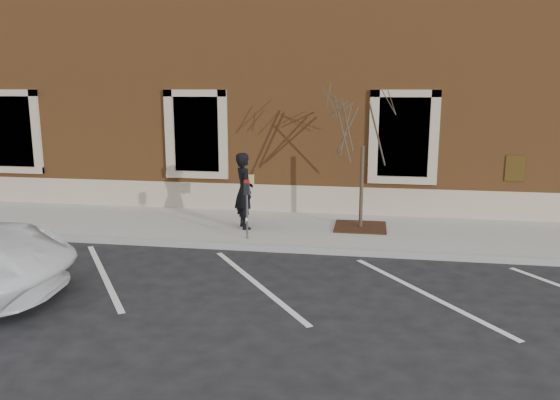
# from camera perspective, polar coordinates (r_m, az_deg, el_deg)

# --- Properties ---
(ground) EXTENTS (120.00, 120.00, 0.00)m
(ground) POSITION_cam_1_polar(r_m,az_deg,el_deg) (12.82, -0.45, -5.35)
(ground) COLOR #28282B
(ground) RESTS_ON ground
(sidewalk_near) EXTENTS (40.00, 3.50, 0.15)m
(sidewalk_near) POSITION_cam_1_polar(r_m,az_deg,el_deg) (14.46, 0.76, -3.08)
(sidewalk_near) COLOR #B6B5AB
(sidewalk_near) RESTS_ON ground
(curb_near) EXTENTS (40.00, 0.12, 0.15)m
(curb_near) POSITION_cam_1_polar(r_m,az_deg,el_deg) (12.75, -0.49, -5.10)
(curb_near) COLOR #9E9E99
(curb_near) RESTS_ON ground
(parking_stripes) EXTENTS (28.00, 4.40, 0.01)m
(parking_stripes) POSITION_cam_1_polar(r_m,az_deg,el_deg) (10.77, -2.51, -8.70)
(parking_stripes) COLOR silver
(parking_stripes) RESTS_ON ground
(building_civic) EXTENTS (40.00, 8.62, 8.00)m
(building_civic) POSITION_cam_1_polar(r_m,az_deg,el_deg) (19.93, 3.50, 12.31)
(building_civic) COLOR brown
(building_civic) RESTS_ON ground
(man) EXTENTS (0.76, 0.86, 1.98)m
(man) POSITION_cam_1_polar(r_m,az_deg,el_deg) (14.13, -3.77, 0.97)
(man) COLOR black
(man) RESTS_ON sidewalk_near
(parking_meter) EXTENTS (0.13, 0.10, 1.45)m
(parking_meter) POSITION_cam_1_polar(r_m,az_deg,el_deg) (13.08, -3.48, 0.19)
(parking_meter) COLOR #595B60
(parking_meter) RESTS_ON sidewalk_near
(tree_grate) EXTENTS (1.34, 1.34, 0.03)m
(tree_grate) POSITION_cam_1_polar(r_m,az_deg,el_deg) (14.49, 8.39, -2.80)
(tree_grate) COLOR #411E14
(tree_grate) RESTS_ON sidewalk_near
(sapling) EXTENTS (2.34, 2.34, 3.90)m
(sapling) POSITION_cam_1_polar(r_m,az_deg,el_deg) (14.07, 8.71, 7.95)
(sapling) COLOR #423428
(sapling) RESTS_ON sidewalk_near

